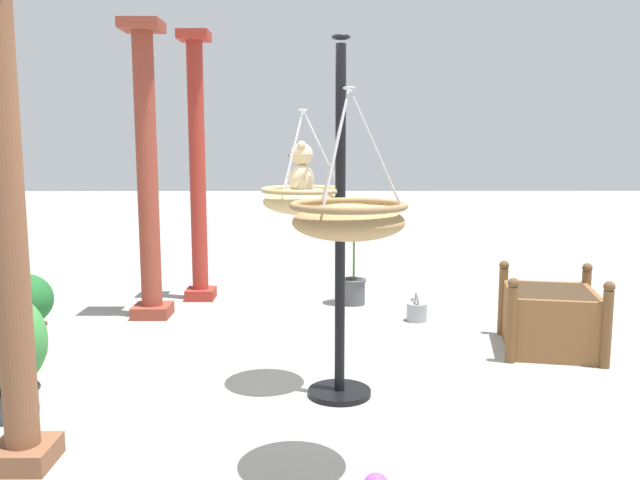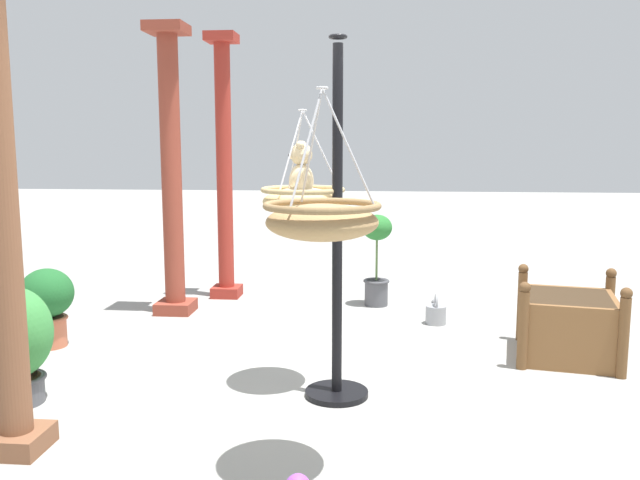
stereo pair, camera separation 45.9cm
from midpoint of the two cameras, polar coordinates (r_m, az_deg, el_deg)
name	(u,v)px [view 2 (the right image)]	position (r m, az deg, el deg)	size (l,w,h in m)	color
ground_plane	(331,384)	(4.90, 3.70, -12.45)	(40.00, 40.00, 0.00)	gray
display_pole_central	(337,290)	(4.47, 4.45, -4.38)	(0.44, 0.44, 2.43)	black
hanging_basket_with_teddy	(303,199)	(4.53, 1.40, 3.58)	(0.58, 0.58, 0.72)	tan
teddy_bear	(300,174)	(4.53, 1.14, 5.76)	(0.27, 0.24, 0.40)	#D1B789
hanging_basket_left_high	(322,219)	(3.27, 4.21, 1.81)	(0.59, 0.59, 0.75)	#A37F51
greenhouse_pillar_left	(224,173)	(7.42, -6.58, 5.83)	(0.33, 0.33, 2.94)	#9E2D23
greenhouse_pillar_right	(172,177)	(6.77, -10.91, 5.39)	(0.39, 0.39, 2.91)	brown
greenhouse_pillar_far_back	(0,196)	(3.84, -23.04, 3.51)	(0.34, 0.34, 3.02)	brown
wooden_planter_box	(568,324)	(5.84, 22.92, -6.78)	(1.00, 0.94, 0.69)	brown
potted_plant_fern_front	(47,302)	(6.02, -20.67, -5.09)	(0.45, 0.45, 0.69)	#BC6042
potted_plant_tall_leafy	(377,254)	(7.09, 6.81, -1.27)	(0.32, 0.32, 0.99)	#4C4C51
potted_plant_bushy_green	(15,341)	(4.78, -22.56, -8.17)	(0.49, 0.49, 0.80)	#4C4C51
watering_can	(436,313)	(6.56, 12.04, -6.28)	(0.35, 0.20, 0.30)	gray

